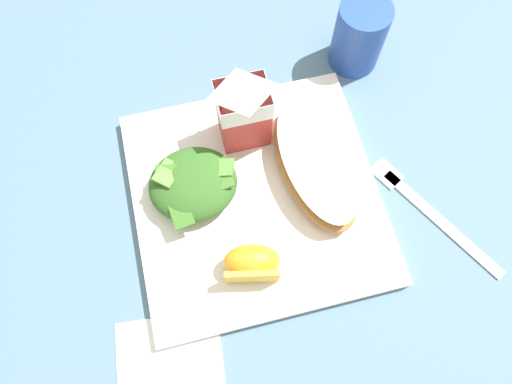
# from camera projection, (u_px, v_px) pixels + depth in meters

# --- Properties ---
(ground) EXTENTS (3.00, 3.00, 0.00)m
(ground) POSITION_uv_depth(u_px,v_px,m) (256.00, 200.00, 0.54)
(ground) COLOR slate
(white_plate) EXTENTS (0.28, 0.28, 0.02)m
(white_plate) POSITION_uv_depth(u_px,v_px,m) (256.00, 198.00, 0.54)
(white_plate) COLOR white
(white_plate) RESTS_ON ground
(cheesy_pizza_bread) EXTENTS (0.09, 0.18, 0.04)m
(cheesy_pizza_bread) POSITION_uv_depth(u_px,v_px,m) (315.00, 164.00, 0.52)
(cheesy_pizza_bread) COLOR #A87038
(cheesy_pizza_bread) RESTS_ON white_plate
(green_salad_pile) EXTENTS (0.10, 0.10, 0.04)m
(green_salad_pile) POSITION_uv_depth(u_px,v_px,m) (193.00, 184.00, 0.51)
(green_salad_pile) COLOR #336023
(green_salad_pile) RESTS_ON white_plate
(milk_carton) EXTENTS (0.06, 0.04, 0.11)m
(milk_carton) POSITION_uv_depth(u_px,v_px,m) (243.00, 108.00, 0.50)
(milk_carton) COLOR #B7332D
(milk_carton) RESTS_ON white_plate
(orange_wedge_front) EXTENTS (0.07, 0.05, 0.04)m
(orange_wedge_front) POSITION_uv_depth(u_px,v_px,m) (252.00, 263.00, 0.48)
(orange_wedge_front) COLOR orange
(orange_wedge_front) RESTS_ON white_plate
(paper_napkin) EXTENTS (0.12, 0.12, 0.00)m
(paper_napkin) POSITION_uv_depth(u_px,v_px,m) (170.00, 370.00, 0.47)
(paper_napkin) COLOR white
(paper_napkin) RESTS_ON ground
(metal_fork) EXTENTS (0.11, 0.17, 0.01)m
(metal_fork) POSITION_uv_depth(u_px,v_px,m) (425.00, 207.00, 0.54)
(metal_fork) COLOR silver
(metal_fork) RESTS_ON ground
(drinking_blue_cup) EXTENTS (0.06, 0.06, 0.09)m
(drinking_blue_cup) POSITION_uv_depth(u_px,v_px,m) (359.00, 36.00, 0.58)
(drinking_blue_cup) COLOR #284CA3
(drinking_blue_cup) RESTS_ON ground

